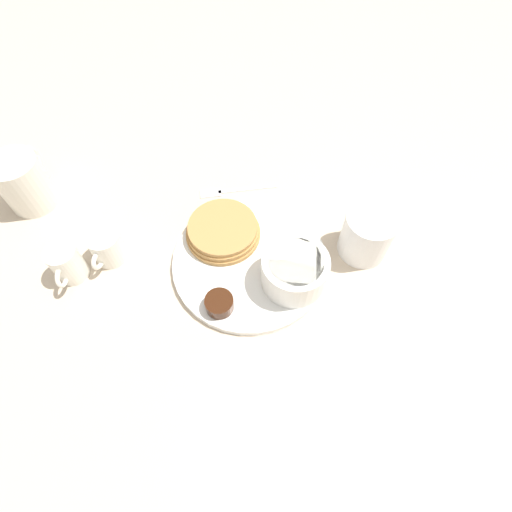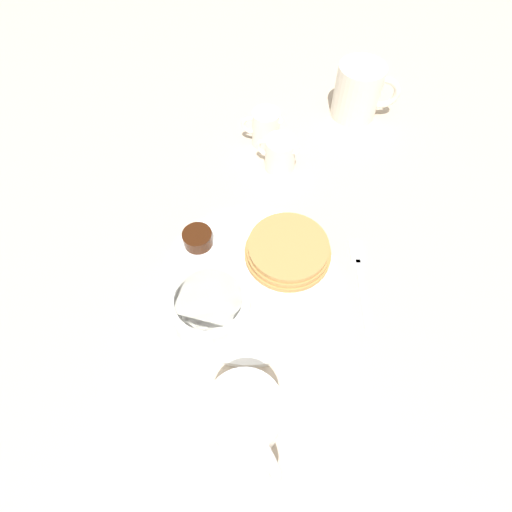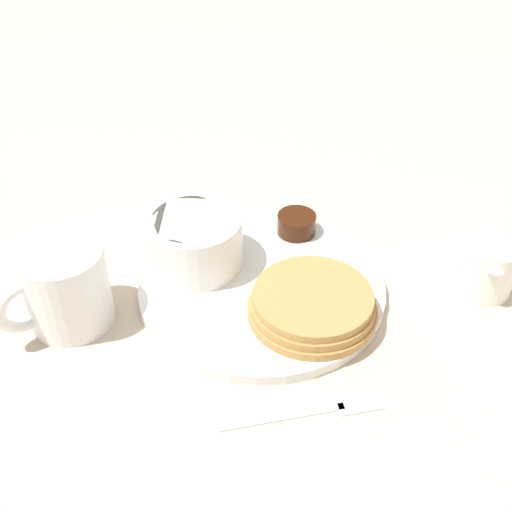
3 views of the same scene
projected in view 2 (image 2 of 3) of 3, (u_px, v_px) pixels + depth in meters
ground_plane at (249, 280)px, 0.59m from camera, size 4.00×4.00×0.00m
plate at (249, 278)px, 0.58m from camera, size 0.26×0.26×0.01m
pancake_stack at (288, 250)px, 0.59m from camera, size 0.13×0.13×0.03m
bowl at (209, 306)px, 0.52m from camera, size 0.10×0.10×0.06m
syrup_cup at (199, 237)px, 0.60m from camera, size 0.04×0.04×0.02m
butter_ramekin at (196, 312)px, 0.53m from camera, size 0.05×0.05×0.04m
coffee_mug at (246, 417)px, 0.45m from camera, size 0.11×0.08×0.09m
creamer_pitcher_near at (280, 154)px, 0.68m from camera, size 0.08×0.05×0.06m
creamer_pitcher_far at (265, 128)px, 0.71m from camera, size 0.07×0.05×0.07m
fork at (360, 271)px, 0.59m from camera, size 0.10×0.13×0.00m
second_mug at (359, 91)px, 0.74m from camera, size 0.11×0.09×0.10m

